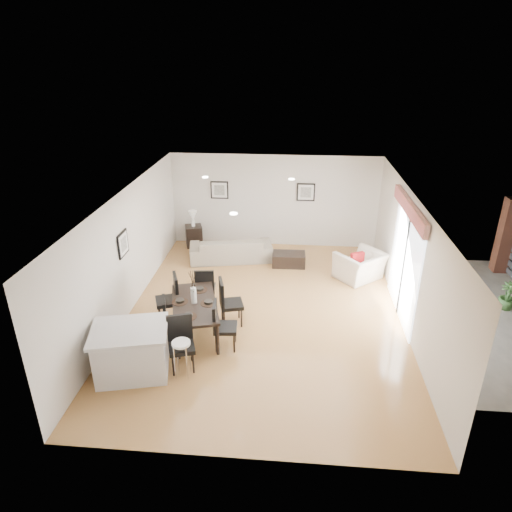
# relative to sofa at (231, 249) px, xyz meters

# --- Properties ---
(ground) EXTENTS (8.00, 8.00, 0.00)m
(ground) POSITION_rel_sofa_xyz_m (1.13, -2.77, -0.33)
(ground) COLOR #B17C48
(ground) RESTS_ON ground
(wall_back) EXTENTS (6.00, 0.04, 2.70)m
(wall_back) POSITION_rel_sofa_xyz_m (1.13, 1.23, 1.02)
(wall_back) COLOR silver
(wall_back) RESTS_ON ground
(wall_front) EXTENTS (6.00, 0.04, 2.70)m
(wall_front) POSITION_rel_sofa_xyz_m (1.13, -6.77, 1.02)
(wall_front) COLOR silver
(wall_front) RESTS_ON ground
(wall_left) EXTENTS (0.04, 8.00, 2.70)m
(wall_left) POSITION_rel_sofa_xyz_m (-1.87, -2.77, 1.02)
(wall_left) COLOR silver
(wall_left) RESTS_ON ground
(wall_right) EXTENTS (0.04, 8.00, 2.70)m
(wall_right) POSITION_rel_sofa_xyz_m (4.13, -2.77, 1.02)
(wall_right) COLOR silver
(wall_right) RESTS_ON ground
(ceiling) EXTENTS (6.00, 8.00, 0.02)m
(ceiling) POSITION_rel_sofa_xyz_m (1.13, -2.77, 2.37)
(ceiling) COLOR white
(ceiling) RESTS_ON wall_back
(sofa) EXTENTS (2.38, 1.31, 0.66)m
(sofa) POSITION_rel_sofa_xyz_m (0.00, 0.00, 0.00)
(sofa) COLOR gray
(sofa) RESTS_ON ground
(armchair) EXTENTS (1.46, 1.44, 0.71)m
(armchair) POSITION_rel_sofa_xyz_m (3.44, -0.87, 0.03)
(armchair) COLOR silver
(armchair) RESTS_ON ground
(courtyard_plant_b) EXTENTS (0.43, 0.43, 0.65)m
(courtyard_plant_b) POSITION_rel_sofa_xyz_m (6.57, -2.10, -0.00)
(courtyard_plant_b) COLOR #325524
(courtyard_plant_b) RESTS_ON ground
(dining_table) EXTENTS (1.29, 1.90, 0.72)m
(dining_table) POSITION_rel_sofa_xyz_m (-0.22, -3.68, 0.32)
(dining_table) COLOR black
(dining_table) RESTS_ON ground
(dining_chair_wnear) EXTENTS (0.56, 0.56, 0.99)m
(dining_chair_wnear) POSITION_rel_sofa_xyz_m (-0.83, -4.09, 0.22)
(dining_chair_wnear) COLOR black
(dining_chair_wnear) RESTS_ON ground
(dining_chair_wfar) EXTENTS (0.61, 0.61, 1.06)m
(dining_chair_wfar) POSITION_rel_sofa_xyz_m (-0.83, -3.21, 0.26)
(dining_chair_wfar) COLOR black
(dining_chair_wfar) RESTS_ON ground
(dining_chair_enear) EXTENTS (0.48, 0.48, 0.99)m
(dining_chair_enear) POSITION_rel_sofa_xyz_m (0.38, -4.12, 0.22)
(dining_chair_enear) COLOR black
(dining_chair_enear) RESTS_ON ground
(dining_chair_efar) EXTENTS (0.57, 0.57, 1.04)m
(dining_chair_efar) POSITION_rel_sofa_xyz_m (0.38, -3.27, 0.25)
(dining_chair_efar) COLOR black
(dining_chair_efar) RESTS_ON ground
(dining_chair_head) EXTENTS (0.58, 0.58, 1.03)m
(dining_chair_head) POSITION_rel_sofa_xyz_m (-0.25, -4.75, 0.24)
(dining_chair_head) COLOR black
(dining_chair_head) RESTS_ON ground
(dining_chair_foot) EXTENTS (0.48, 0.48, 0.96)m
(dining_chair_foot) POSITION_rel_sofa_xyz_m (-0.21, -2.61, 0.21)
(dining_chair_foot) COLOR black
(dining_chair_foot) RESTS_ON ground
(vase) EXTENTS (0.91, 1.40, 0.71)m
(vase) POSITION_rel_sofa_xyz_m (-0.22, -3.68, 0.68)
(vase) COLOR white
(vase) RESTS_ON dining_table
(coffee_table) EXTENTS (0.90, 0.55, 0.35)m
(coffee_table) POSITION_rel_sofa_xyz_m (1.62, -0.24, -0.15)
(coffee_table) COLOR black
(coffee_table) RESTS_ON ground
(side_table) EXTENTS (0.59, 0.59, 0.63)m
(side_table) POSITION_rel_sofa_xyz_m (-1.23, 0.88, -0.02)
(side_table) COLOR black
(side_table) RESTS_ON ground
(table_lamp) EXTENTS (0.24, 0.24, 0.46)m
(table_lamp) POSITION_rel_sofa_xyz_m (-1.23, 0.88, 0.60)
(table_lamp) COLOR white
(table_lamp) RESTS_ON side_table
(cushion) EXTENTS (0.36, 0.26, 0.35)m
(cushion) POSITION_rel_sofa_xyz_m (3.33, -0.97, 0.25)
(cushion) COLOR maroon
(cushion) RESTS_ON armchair
(kitchen_island) EXTENTS (1.52, 1.29, 0.92)m
(kitchen_island) POSITION_rel_sofa_xyz_m (-1.08, -5.03, 0.14)
(kitchen_island) COLOR silver
(kitchen_island) RESTS_ON ground
(bar_stool) EXTENTS (0.33, 0.33, 0.72)m
(bar_stool) POSITION_rel_sofa_xyz_m (-0.17, -5.03, 0.28)
(bar_stool) COLOR white
(bar_stool) RESTS_ON ground
(framed_print_back_left) EXTENTS (0.52, 0.04, 0.52)m
(framed_print_back_left) POSITION_rel_sofa_xyz_m (-0.47, 1.20, 1.32)
(framed_print_back_left) COLOR black
(framed_print_back_left) RESTS_ON wall_back
(framed_print_back_right) EXTENTS (0.52, 0.04, 0.52)m
(framed_print_back_right) POSITION_rel_sofa_xyz_m (2.03, 1.20, 1.32)
(framed_print_back_right) COLOR black
(framed_print_back_right) RESTS_ON wall_back
(framed_print_left_wall) EXTENTS (0.04, 0.52, 0.52)m
(framed_print_left_wall) POSITION_rel_sofa_xyz_m (-1.84, -2.97, 1.32)
(framed_print_left_wall) COLOR black
(framed_print_left_wall) RESTS_ON wall_left
(sliding_door) EXTENTS (0.12, 2.70, 2.57)m
(sliding_door) POSITION_rel_sofa_xyz_m (4.08, -2.47, 1.34)
(sliding_door) COLOR white
(sliding_door) RESTS_ON wall_right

